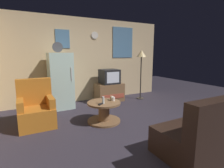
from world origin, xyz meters
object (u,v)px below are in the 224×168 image
Objects in this scene: tv_stand at (109,92)px; fridge at (61,81)px; mug_ceramic_tan at (112,98)px; wine_glass at (103,100)px; couch at (213,132)px; coffee_table at (104,112)px; crt_tv at (109,77)px; mug_ceramic_white at (113,99)px; remote_control at (101,104)px; standing_lamp at (141,57)px; armchair at (36,110)px.

fridge is at bearing -179.66° from tv_stand.
wine_glass is at bearing -149.71° from mug_ceramic_tan.
couch is (0.11, -3.28, 0.03)m from tv_stand.
wine_glass reaches higher than tv_stand.
tv_stand reaches higher than coffee_table.
mug_ceramic_white is at bearing -113.82° from crt_tv.
fridge is at bearing 112.81° from coffee_table.
tv_stand is 9.33× the size of mug_ceramic_white.
remote_control is (-0.13, -0.14, 0.23)m from coffee_table.
wine_glass is 2.02m from couch.
crt_tv is 1.91m from remote_control.
armchair is (-3.22, -0.76, -1.02)m from standing_lamp.
armchair is (-1.54, 0.49, -0.15)m from mug_ceramic_white.
wine_glass is (-0.93, -1.56, -0.26)m from crt_tv.
fridge is at bearing 109.40° from wine_glass.
armchair is at bearing -126.07° from fridge.
remote_control is 2.02m from couch.
fridge is 1.68m from remote_control.
crt_tv is 0.32× the size of couch.
tv_stand is (1.47, 0.01, -0.48)m from fridge.
standing_lamp is 2.27m from mug_ceramic_white.
standing_lamp is 2.54m from coffee_table.
coffee_table is 0.35m from mug_ceramic_white.
crt_tv is at bearing 24.64° from remote_control.
coffee_table is 0.42× the size of couch.
standing_lamp is (1.04, -0.23, 1.08)m from tv_stand.
tv_stand is 1.83m from wine_glass.
remote_control is (-2.04, -1.37, -0.90)m from standing_lamp.
mug_ceramic_white is at bearing -17.52° from armchair.
mug_ceramic_white is at bearing -113.64° from tv_stand.
crt_tv is 2.44m from armchair.
mug_ceramic_tan reaches higher than coffee_table.
armchair reaches higher than tv_stand.
tv_stand is 2.40m from armchair.
fridge is 3.28× the size of crt_tv.
wine_glass is (-0.06, -0.10, 0.30)m from coffee_table.
wine_glass is 0.16× the size of armchair.
crt_tv reaches higher than couch.
tv_stand is 0.53× the size of standing_lamp.
standing_lamp is at bearing -4.99° from fridge.
armchair is at bearing -155.73° from tv_stand.
coffee_table is at bearing 176.79° from mug_ceramic_white.
crt_tv reaches higher than wine_glass.
fridge is at bearing -179.70° from crt_tv.
mug_ceramic_white is 0.09× the size of armchair.
standing_lamp is at bearing 36.42° from mug_ceramic_white.
mug_ceramic_white is 1.62m from armchair.
mug_ceramic_tan is (0.29, 0.17, -0.03)m from wine_glass.
fridge is 3.66m from couch.
coffee_table is 8.00× the size of mug_ceramic_white.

